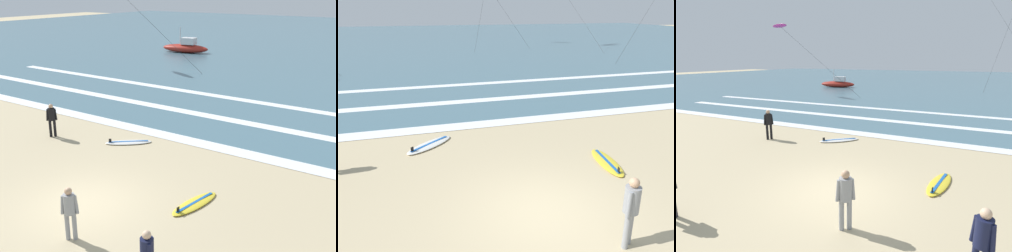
# 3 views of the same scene
# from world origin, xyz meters

# --- Properties ---
(ground_plane) EXTENTS (160.00, 160.00, 0.00)m
(ground_plane) POSITION_xyz_m (0.00, 0.00, 0.00)
(ground_plane) COLOR tan
(ocean_surface) EXTENTS (140.00, 90.00, 0.01)m
(ocean_surface) POSITION_xyz_m (0.00, 51.53, 0.01)
(ocean_surface) COLOR #476B7A
(ocean_surface) RESTS_ON ground
(wave_foam_shoreline) EXTENTS (47.43, 0.91, 0.01)m
(wave_foam_shoreline) POSITION_xyz_m (-1.73, 6.93, 0.01)
(wave_foam_shoreline) COLOR white
(wave_foam_shoreline) RESTS_ON ocean_surface
(wave_foam_mid_break) EXTENTS (44.75, 0.77, 0.01)m
(wave_foam_mid_break) POSITION_xyz_m (1.44, 10.86, 0.01)
(wave_foam_mid_break) COLOR white
(wave_foam_mid_break) RESTS_ON ocean_surface
(wave_foam_outer_break) EXTENTS (41.33, 0.74, 0.01)m
(wave_foam_outer_break) POSITION_xyz_m (-1.39, 15.07, 0.01)
(wave_foam_outer_break) COLOR white
(wave_foam_outer_break) RESTS_ON ocean_surface
(surfer_mid_group) EXTENTS (0.39, 0.45, 1.60)m
(surfer_mid_group) POSITION_xyz_m (-5.87, 3.80, 0.96)
(surfer_mid_group) COLOR black
(surfer_mid_group) RESTS_ON ground
(surfer_right_near) EXTENTS (0.47, 0.36, 1.60)m
(surfer_right_near) POSITION_xyz_m (4.20, -2.10, 0.96)
(surfer_right_near) COLOR #141938
(surfer_right_near) RESTS_ON ground
(surfer_left_near) EXTENTS (0.46, 0.38, 1.60)m
(surfer_left_near) POSITION_xyz_m (1.18, -1.63, 0.96)
(surfer_left_near) COLOR gray
(surfer_left_near) RESTS_ON ground
(surfboard_right_spare) EXTENTS (0.91, 2.17, 0.25)m
(surfboard_right_spare) POSITION_xyz_m (3.03, 1.99, 0.05)
(surfboard_right_spare) COLOR yellow
(surfboard_right_spare) RESTS_ON ground
(surfboard_foreground_flat) EXTENTS (1.98, 1.82, 0.25)m
(surfboard_foreground_flat) POSITION_xyz_m (-2.36, 5.13, 0.05)
(surfboard_foreground_flat) COLOR silver
(surfboard_foreground_flat) RESTS_ON ground
(kite_magenta_low_near) EXTENTS (11.42, 2.10, 8.14)m
(kite_magenta_low_near) POSITION_xyz_m (-17.28, 19.79, 7.87)
(kite_magenta_low_near) COLOR #CC2384
(kite_magenta_low_near) RESTS_ON ground
(offshore_boat) EXTENTS (5.40, 2.50, 2.70)m
(offshore_boat) POSITION_xyz_m (-14.98, 30.11, 0.55)
(offshore_boat) COLOR maroon
(offshore_boat) RESTS_ON ground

